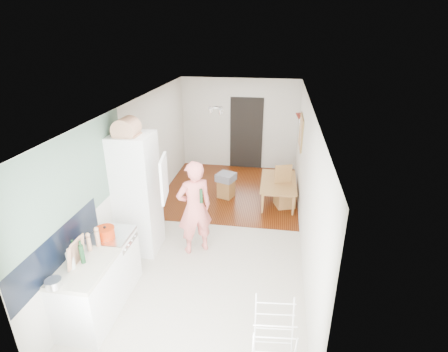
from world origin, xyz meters
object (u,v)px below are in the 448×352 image
(dining_table, at_px, (279,193))
(dining_chair, at_px, (285,188))
(drying_rack, at_px, (273,343))
(stool, at_px, (226,189))
(person, at_px, (194,200))

(dining_table, relative_size, dining_chair, 1.30)
(dining_chair, relative_size, drying_rack, 1.03)
(stool, height_order, drying_rack, drying_rack)
(person, height_order, drying_rack, person)
(person, bearing_deg, dining_chair, -161.31)
(person, relative_size, dining_table, 1.68)
(dining_table, height_order, dining_chair, dining_chair)
(dining_chair, bearing_deg, drying_rack, -111.37)
(stool, distance_m, drying_rack, 4.60)
(person, bearing_deg, drying_rack, 90.38)
(person, distance_m, drying_rack, 2.71)
(person, height_order, dining_chair, person)
(person, distance_m, dining_chair, 2.57)
(dining_table, distance_m, dining_chair, 0.37)
(stool, bearing_deg, dining_chair, -10.47)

